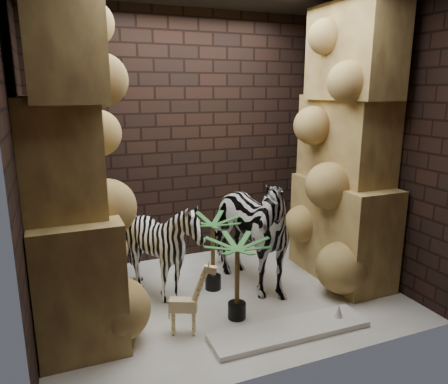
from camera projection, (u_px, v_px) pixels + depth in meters
name	position (u px, v px, depth m)	size (l,w,h in m)	color
floor	(225.00, 297.00, 4.33)	(3.50, 3.50, 0.00)	white
wall_back	(186.00, 139.00, 5.11)	(3.50, 3.50, 0.00)	black
wall_front	(294.00, 177.00, 2.86)	(3.50, 3.50, 0.00)	black
wall_left	(21.00, 164.00, 3.34)	(3.00, 3.00, 0.00)	black
wall_right	(372.00, 144.00, 4.62)	(3.00, 3.00, 0.00)	black
rock_pillar_left	(68.00, 162.00, 3.47)	(0.68, 1.30, 3.00)	tan
rock_pillar_right	(347.00, 145.00, 4.50)	(0.58, 1.25, 3.00)	tan
zebra_right	(243.00, 220.00, 4.40)	(0.68, 1.27, 1.50)	white
zebra_left	(163.00, 253.00, 4.21)	(0.86, 1.07, 0.97)	white
giraffe_toy	(183.00, 297.00, 3.60)	(0.36, 0.12, 0.69)	#FAE09D
palm_front	(213.00, 253.00, 4.42)	(0.36, 0.36, 0.81)	#2B6E2A
palm_back	(237.00, 279.00, 3.85)	(0.36, 0.36, 0.78)	#2B6E2A
surfboard	(290.00, 330.00, 3.68)	(1.44, 0.35, 0.05)	white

